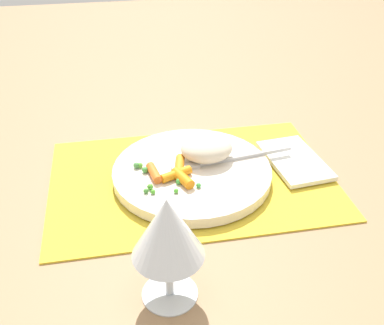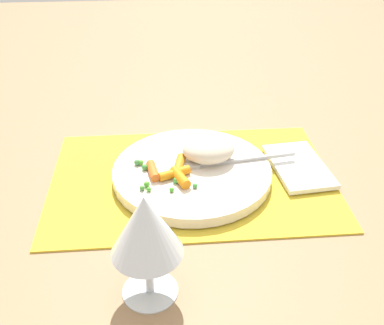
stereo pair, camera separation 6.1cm
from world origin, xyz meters
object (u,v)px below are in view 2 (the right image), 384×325
rice_mound (208,149)px  napkin (299,166)px  plate (192,172)px  wine_glass (146,228)px  carrot_portion (173,172)px  fork (222,162)px

rice_mound → napkin: size_ratio=0.61×
plate → wine_glass: bearing=73.2°
rice_mound → carrot_portion: size_ratio=1.03×
fork → napkin: 0.13m
fork → wine_glass: 0.27m
plate → fork: size_ratio=1.22×
fork → napkin: size_ratio=1.51×
plate → rice_mound: (-0.03, -0.02, 0.03)m
plate → rice_mound: bearing=-141.3°
fork → plate: bearing=8.0°
plate → napkin: (-0.18, -0.01, -0.00)m
wine_glass → napkin: wine_glass is taller
wine_glass → fork: bearing=-116.7°
plate → carrot_portion: bearing=31.6°
fork → wine_glass: wine_glass is taller
fork → napkin: fork is taller
plate → fork: bearing=-172.0°
carrot_portion → fork: (-0.08, -0.03, -0.00)m
fork → rice_mound: bearing=-37.1°
plate → wine_glass: wine_glass is taller
carrot_portion → wine_glass: bearing=79.9°
rice_mound → napkin: bearing=175.0°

